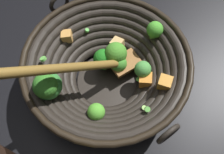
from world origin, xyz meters
TOP-DOWN VIEW (x-y plane):
  - ground_plane at (0.00, 0.00)m, footprint 4.00×4.00m
  - wok at (-0.00, 0.00)m, footprint 0.37×0.37m

SIDE VIEW (x-z plane):
  - ground_plane at x=0.00m, z-range 0.00..0.00m
  - wok at x=0.00m, z-range -0.06..0.20m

